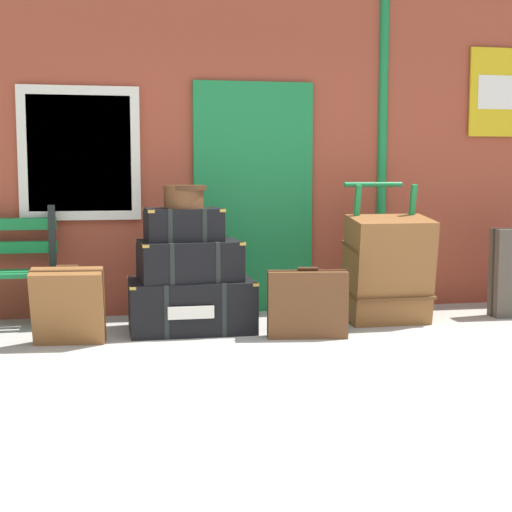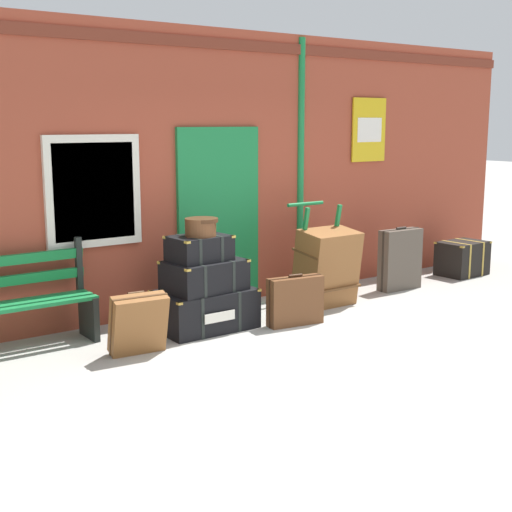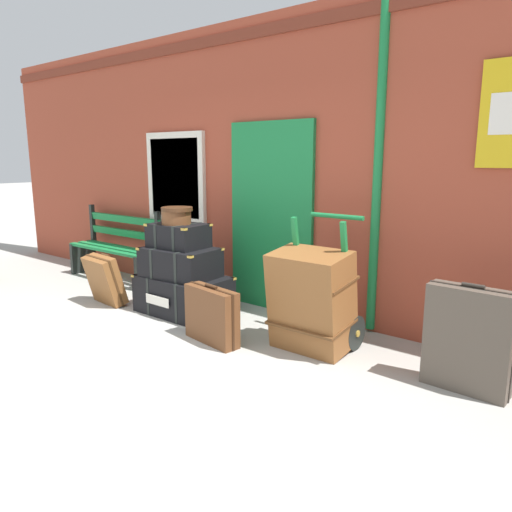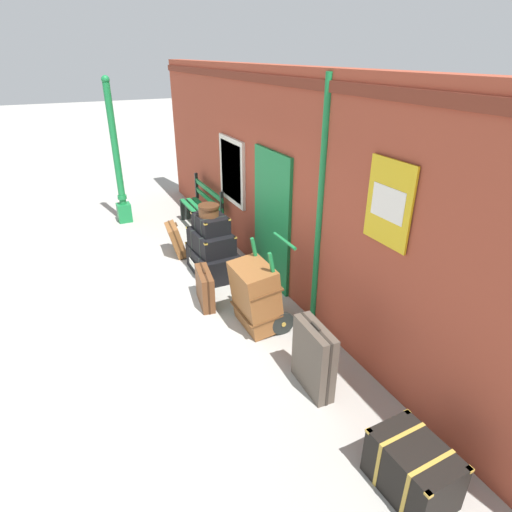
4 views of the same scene
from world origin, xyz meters
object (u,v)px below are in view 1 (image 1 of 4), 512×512
object	(u,v)px
steamer_trunk_top	(183,224)
round_hatbox	(184,195)
steamer_trunk_middle	(189,260)
large_brown_trunk	(388,269)
steamer_trunk_base	(191,305)
suitcase_umber	(307,304)
suitcase_charcoal	(68,306)
porters_trolley	(381,288)

from	to	relation	value
steamer_trunk_top	round_hatbox	xyz separation A→B (m)	(0.01, -0.03, 0.24)
steamer_trunk_middle	large_brown_trunk	distance (m)	1.70
steamer_trunk_base	steamer_trunk_middle	size ratio (longest dim) A/B	1.20
suitcase_umber	suitcase_charcoal	distance (m)	1.82
steamer_trunk_middle	steamer_trunk_top	xyz separation A→B (m)	(-0.04, 0.02, 0.29)
steamer_trunk_top	porters_trolley	bearing A→B (deg)	4.88
steamer_trunk_middle	steamer_trunk_top	distance (m)	0.29
round_hatbox	suitcase_umber	xyz separation A→B (m)	(0.91, -0.43, -0.84)
steamer_trunk_base	round_hatbox	world-z (taller)	round_hatbox
large_brown_trunk	suitcase_charcoal	size ratio (longest dim) A/B	1.54
porters_trolley	steamer_trunk_base	bearing A→B (deg)	-174.79
steamer_trunk_top	suitcase_umber	xyz separation A→B (m)	(0.92, -0.45, -0.61)
steamer_trunk_middle	large_brown_trunk	xyz separation A→B (m)	(1.70, -0.00, -0.12)
large_brown_trunk	steamer_trunk_base	bearing A→B (deg)	179.32
porters_trolley	large_brown_trunk	bearing A→B (deg)	-90.00
suitcase_charcoal	steamer_trunk_middle	bearing A→B (deg)	19.99
steamer_trunk_base	steamer_trunk_top	bearing A→B (deg)	175.09
steamer_trunk_base	porters_trolley	size ratio (longest dim) A/B	0.84
steamer_trunk_top	large_brown_trunk	xyz separation A→B (m)	(1.74, -0.02, -0.41)
steamer_trunk_base	suitcase_charcoal	distance (m)	1.03
large_brown_trunk	suitcase_umber	size ratio (longest dim) A/B	1.45
steamer_trunk_top	large_brown_trunk	size ratio (longest dim) A/B	0.68
steamer_trunk_middle	porters_trolley	xyz separation A→B (m)	(1.70, 0.17, -0.31)
steamer_trunk_base	steamer_trunk_middle	distance (m)	0.37
porters_trolley	large_brown_trunk	distance (m)	0.26
suitcase_umber	suitcase_charcoal	xyz separation A→B (m)	(-1.82, 0.08, 0.03)
round_hatbox	large_brown_trunk	bearing A→B (deg)	0.02
suitcase_charcoal	steamer_trunk_base	bearing A→B (deg)	20.68
porters_trolley	suitcase_charcoal	world-z (taller)	porters_trolley
steamer_trunk_base	round_hatbox	distance (m)	0.90
suitcase_charcoal	suitcase_umber	bearing A→B (deg)	-2.64
steamer_trunk_top	suitcase_charcoal	size ratio (longest dim) A/B	1.05
porters_trolley	suitcase_charcoal	xyz separation A→B (m)	(-2.65, -0.52, 0.02)
steamer_trunk_base	porters_trolley	xyz separation A→B (m)	(1.69, 0.15, 0.06)
steamer_trunk_middle	suitcase_charcoal	bearing A→B (deg)	-160.01
steamer_trunk_base	suitcase_umber	size ratio (longest dim) A/B	1.58
round_hatbox	large_brown_trunk	size ratio (longest dim) A/B	0.37
large_brown_trunk	suitcase_umber	bearing A→B (deg)	-152.67
round_hatbox	large_brown_trunk	world-z (taller)	round_hatbox
suitcase_charcoal	round_hatbox	bearing A→B (deg)	20.62
steamer_trunk_top	suitcase_charcoal	bearing A→B (deg)	-157.86
suitcase_umber	suitcase_charcoal	world-z (taller)	suitcase_charcoal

